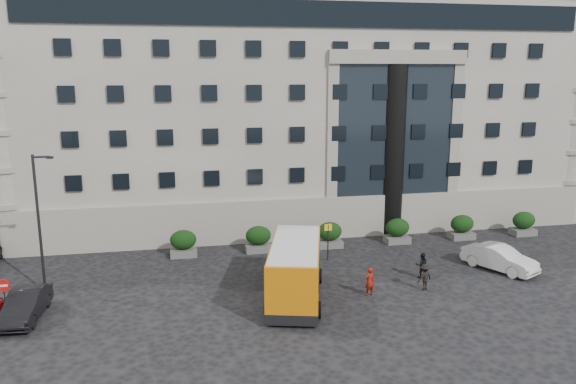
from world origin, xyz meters
name	(u,v)px	position (x,y,z in m)	size (l,w,h in m)	color
ground	(258,295)	(0.00, 0.00, 0.00)	(120.00, 120.00, 0.00)	black
civic_building	(286,109)	(6.00, 22.00, 9.00)	(44.00, 24.00, 18.00)	gray
entrance_column	(393,151)	(12.00, 10.30, 6.50)	(1.80, 1.80, 13.00)	black
hedge_a	(183,243)	(-4.00, 7.80, 0.93)	(1.80, 1.26, 1.84)	#575754
hedge_b	(258,239)	(1.20, 7.80, 0.93)	(1.80, 1.26, 1.84)	#575754
hedge_c	(330,235)	(6.40, 7.80, 0.93)	(1.80, 1.26, 1.84)	#575754
hedge_d	(397,231)	(11.60, 7.80, 0.93)	(1.80, 1.26, 1.84)	#575754
hedge_e	(462,227)	(16.80, 7.80, 0.93)	(1.80, 1.26, 1.84)	#575754
hedge_f	(524,223)	(22.00, 7.80, 0.93)	(1.80, 1.26, 1.84)	#575754
street_lamp	(40,218)	(-11.94, 3.00, 4.37)	(1.16, 0.18, 8.00)	#262628
bus_stop_sign	(328,236)	(5.50, 5.00, 1.73)	(0.50, 0.08, 2.52)	#262628
no_entry_sign	(4,292)	(-13.00, -1.04, 1.65)	(0.64, 0.16, 2.32)	#262628
minibus	(295,268)	(1.98, -0.92, 1.78)	(4.61, 8.16, 3.23)	#CF7109
red_truck	(2,221)	(-17.48, 15.03, 1.31)	(2.49, 4.87, 2.55)	maroon
parked_car_b	(26,305)	(-12.14, -0.72, 0.74)	(1.56, 4.48, 1.48)	black
parked_car_d	(0,237)	(-17.00, 12.58, 0.77)	(2.55, 5.53, 1.54)	black
white_taxi	(500,258)	(15.76, 1.00, 0.79)	(1.67, 4.78, 1.58)	silver
pedestrian_a	(369,282)	(6.19, -1.33, 0.83)	(0.61, 0.40, 1.66)	maroon
pedestrian_b	(422,265)	(10.30, 0.72, 0.80)	(0.77, 0.60, 1.59)	black
pedestrian_c	(425,277)	(9.63, -1.14, 0.78)	(1.00, 0.58, 1.55)	black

